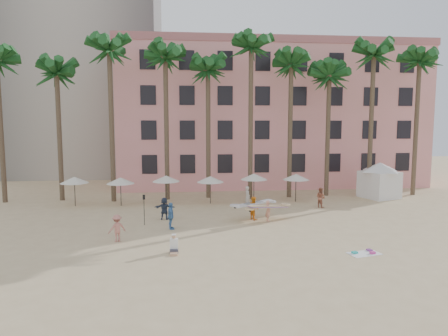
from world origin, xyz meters
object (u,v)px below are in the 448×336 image
Objects in this scene: carrier_yellow at (268,209)px; carrier_white at (254,207)px; pink_hotel at (267,118)px; cabana at (379,177)px.

carrier_yellow is 0.99× the size of carrier_white.
carrier_yellow is 1.17m from carrier_white.
carrier_white is at bearing -104.42° from pink_hotel.
cabana is 1.75× the size of carrier_yellow.
cabana is (8.73, -12.24, -5.93)m from pink_hotel.
pink_hotel is at bearing 125.49° from cabana.
pink_hotel is 10.60× the size of carrier_white.
pink_hotel is 10.72× the size of carrier_yellow.
cabana reaches higher than carrier_white.
cabana is 15.29m from carrier_yellow.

